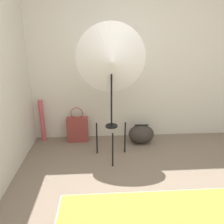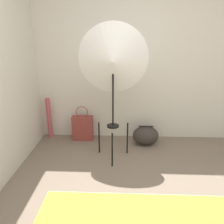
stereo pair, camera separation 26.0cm
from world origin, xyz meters
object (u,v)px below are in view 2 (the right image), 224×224
at_px(duffel_bag, 146,135).
at_px(tote_bag, 83,128).
at_px(paper_roll, 49,118).
at_px(photo_umbrella, 113,61).

bearing_deg(duffel_bag, tote_bag, 172.97).
bearing_deg(paper_roll, tote_bag, -6.43).
relative_size(photo_umbrella, paper_roll, 2.63).
xyz_separation_m(duffel_bag, paper_roll, (-1.52, 0.18, 0.19)).
relative_size(photo_umbrella, tote_bag, 3.11).
bearing_deg(duffel_bag, photo_umbrella, -140.86).
xyz_separation_m(photo_umbrella, tote_bag, (-0.50, 0.51, -1.09)).
bearing_deg(tote_bag, photo_umbrella, -45.96).
distance_m(tote_bag, paper_roll, 0.56).
relative_size(tote_bag, duffel_bag, 1.43).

